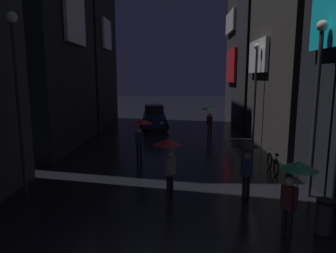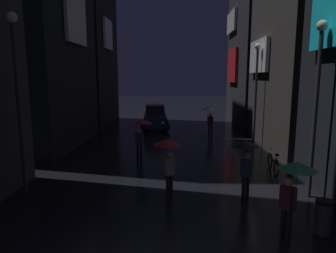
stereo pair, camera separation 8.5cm
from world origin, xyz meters
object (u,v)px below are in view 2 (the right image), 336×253
pedestrian_midstreet_centre_red (142,128)px  streetlamp_left_near (17,86)px  pedestrian_foreground_left_red (168,152)px  pedestrian_far_right_green (209,113)px  pedestrian_midstreet_left_green (294,179)px  bicycle_parked_at_storefront (273,164)px  car_distant (155,117)px  trash_bin (324,217)px  streetlamp_right_near (317,91)px  pedestrian_near_crossing_black (245,153)px  streetlamp_right_far (256,84)px

pedestrian_midstreet_centre_red → streetlamp_left_near: size_ratio=0.34×
pedestrian_foreground_left_red → pedestrian_midstreet_centre_red: bearing=107.1°
pedestrian_far_right_green → pedestrian_midstreet_left_green: size_ratio=1.00×
pedestrian_midstreet_left_green → bicycle_parked_at_storefront: bearing=76.6°
car_distant → pedestrian_far_right_green: bearing=-40.8°
pedestrian_foreground_left_red → streetlamp_left_near: streetlamp_left_near is taller
pedestrian_midstreet_centre_red → trash_bin: (5.62, -6.65, -1.20)m
pedestrian_far_right_green → streetlamp_right_near: streetlamp_right_near is taller
streetlamp_right_near → trash_bin: streetlamp_right_near is taller
pedestrian_foreground_left_red → pedestrian_midstreet_left_green: 4.09m
pedestrian_midstreet_centre_red → pedestrian_midstreet_left_green: 8.47m
pedestrian_midstreet_left_green → car_distant: size_ratio=0.50×
pedestrian_far_right_green → pedestrian_foreground_left_red: same height
pedestrian_near_crossing_black → streetlamp_left_near: bearing=176.5°
pedestrian_midstreet_left_green → pedestrian_midstreet_centre_red: bearing=122.6°
pedestrian_foreground_left_red → streetlamp_right_far: bearing=58.7°
pedestrian_near_crossing_black → bicycle_parked_at_storefront: size_ratio=1.16×
car_distant → trash_bin: 17.32m
pedestrian_midstreet_left_green → streetlamp_left_near: (-8.25, 2.94, 2.16)m
pedestrian_near_crossing_black → streetlamp_left_near: streetlamp_left_near is taller
car_distant → streetlamp_right_near: 15.51m
pedestrian_midstreet_centre_red → pedestrian_far_right_green: same height
streetlamp_right_near → pedestrian_midstreet_left_green: bearing=-120.5°
bicycle_parked_at_storefront → streetlamp_right_far: 6.04m
pedestrian_midstreet_centre_red → streetlamp_right_near: (6.32, -4.16, 2.00)m
pedestrian_midstreet_left_green → streetlamp_right_far: size_ratio=0.35×
pedestrian_midstreet_centre_red → streetlamp_left_near: 5.99m
pedestrian_far_right_green → bicycle_parked_at_storefront: (2.01, -7.75, -1.28)m
pedestrian_far_right_green → pedestrian_midstreet_centre_red: bearing=-121.9°
streetlamp_right_far → pedestrian_foreground_left_red: bearing=-121.3°
pedestrian_near_crossing_black → trash_bin: size_ratio=2.28×
pedestrian_midstreet_centre_red → pedestrian_foreground_left_red: 4.76m
pedestrian_midstreet_left_green → trash_bin: (1.05, 0.48, -1.20)m
pedestrian_foreground_left_red → streetlamp_right_near: 5.32m
pedestrian_midstreet_left_green → trash_bin: pedestrian_midstreet_left_green is taller
pedestrian_midstreet_centre_red → streetlamp_right_near: streetlamp_right_near is taller
streetlamp_left_near → trash_bin: bearing=-14.8°
pedestrian_midstreet_centre_red → streetlamp_right_far: streetlamp_right_far is taller
bicycle_parked_at_storefront → streetlamp_right_near: bearing=-81.5°
pedestrian_near_crossing_black → streetlamp_left_near: 7.93m
pedestrian_far_right_green → pedestrian_near_crossing_black: 10.94m
pedestrian_midstreet_left_green → car_distant: 17.48m
pedestrian_midstreet_centre_red → streetlamp_right_near: size_ratio=0.36×
pedestrian_far_right_green → pedestrian_near_crossing_black: (0.03, -10.94, 0.00)m
pedestrian_midstreet_left_green → car_distant: (-4.63, 16.84, -0.74)m
trash_bin → streetlamp_left_near: bearing=165.2°
pedestrian_foreground_left_red → pedestrian_far_right_green: bearing=77.0°
streetlamp_right_far → trash_bin: 10.72m
car_distant → streetlamp_right_far: bearing=-44.0°
bicycle_parked_at_storefront → car_distant: 12.69m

